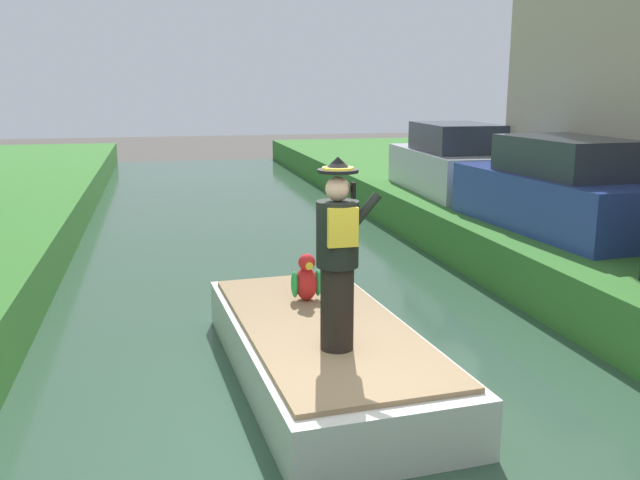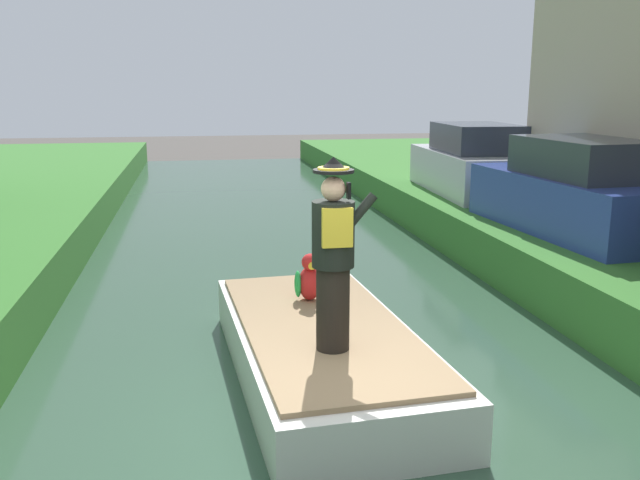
{
  "view_description": "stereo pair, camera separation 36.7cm",
  "coord_description": "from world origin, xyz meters",
  "px_view_note": "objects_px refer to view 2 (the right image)",
  "views": [
    {
      "loc": [
        -1.63,
        -5.42,
        3.19
      ],
      "look_at": [
        -0.02,
        1.37,
        1.61
      ],
      "focal_mm": 38.38,
      "sensor_mm": 36.0,
      "label": 1
    },
    {
      "loc": [
        -1.27,
        -5.5,
        3.19
      ],
      "look_at": [
        -0.02,
        1.37,
        1.61
      ],
      "focal_mm": 38.38,
      "sensor_mm": 36.0,
      "label": 2
    }
  ],
  "objects_px": {
    "person_pirate": "(334,256)",
    "parrot_plush": "(310,280)",
    "parked_car_blue": "(578,193)",
    "boat": "(323,350)",
    "parked_car_silver": "(473,164)"
  },
  "relations": [
    {
      "from": "person_pirate",
      "to": "parrot_plush",
      "type": "height_order",
      "value": "person_pirate"
    },
    {
      "from": "parked_car_silver",
      "to": "parked_car_blue",
      "type": "bearing_deg",
      "value": -90.0
    },
    {
      "from": "parrot_plush",
      "to": "parked_car_blue",
      "type": "height_order",
      "value": "parked_car_blue"
    },
    {
      "from": "boat",
      "to": "parked_car_silver",
      "type": "height_order",
      "value": "parked_car_silver"
    },
    {
      "from": "boat",
      "to": "parked_car_blue",
      "type": "distance_m",
      "value": 5.73
    },
    {
      "from": "boat",
      "to": "person_pirate",
      "type": "xyz_separation_m",
      "value": [
        -0.03,
        -0.73,
        1.23
      ]
    },
    {
      "from": "parrot_plush",
      "to": "parked_car_blue",
      "type": "bearing_deg",
      "value": 25.33
    },
    {
      "from": "parrot_plush",
      "to": "parked_car_blue",
      "type": "relative_size",
      "value": 0.14
    },
    {
      "from": "parked_car_silver",
      "to": "parrot_plush",
      "type": "bearing_deg",
      "value": -126.03
    },
    {
      "from": "boat",
      "to": "parrot_plush",
      "type": "xyz_separation_m",
      "value": [
        0.0,
        0.83,
        0.55
      ]
    },
    {
      "from": "parked_car_silver",
      "to": "boat",
      "type": "bearing_deg",
      "value": -122.79
    },
    {
      "from": "parrot_plush",
      "to": "parked_car_silver",
      "type": "distance_m",
      "value": 8.02
    },
    {
      "from": "boat",
      "to": "parked_car_blue",
      "type": "height_order",
      "value": "parked_car_blue"
    },
    {
      "from": "boat",
      "to": "parked_car_silver",
      "type": "bearing_deg",
      "value": 57.21
    },
    {
      "from": "parked_car_blue",
      "to": "boat",
      "type": "bearing_deg",
      "value": -146.95
    }
  ]
}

